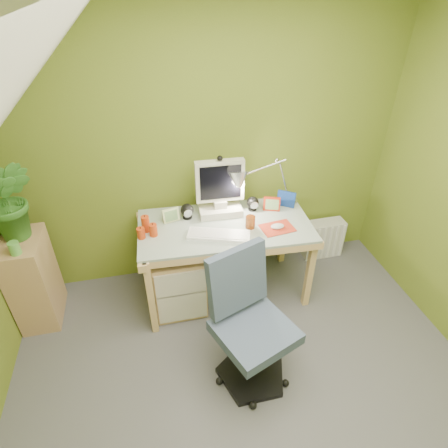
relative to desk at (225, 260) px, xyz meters
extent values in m
cube|color=#505055|center=(-0.05, -1.18, -0.36)|extent=(3.20, 3.20, 0.01)
cube|color=olive|center=(-0.05, 0.42, 0.84)|extent=(3.20, 0.01, 2.40)
cube|color=white|center=(-0.08, -0.14, 0.37)|extent=(0.49, 0.29, 0.02)
cube|color=red|center=(0.38, -0.14, 0.36)|extent=(0.27, 0.20, 0.01)
ellipsoid|color=silver|center=(0.38, -0.14, 0.38)|extent=(0.12, 0.08, 0.04)
cylinder|color=#914315|center=(0.18, -0.08, 0.41)|extent=(0.09, 0.09, 0.10)
cube|color=#A92812|center=(0.42, 0.12, 0.42)|extent=(0.14, 0.06, 0.12)
cube|color=navy|center=(0.56, 0.16, 0.42)|extent=(0.14, 0.11, 0.13)
cube|color=beige|center=(-0.40, 0.14, 0.41)|extent=(0.13, 0.05, 0.11)
cube|color=tan|center=(-1.50, 0.07, 0.02)|extent=(0.28, 0.43, 0.76)
imported|color=#326C24|center=(-1.47, 0.12, 0.70)|extent=(0.35, 0.29, 0.61)
cylinder|color=#5AA344|center=(-1.48, -0.08, 0.45)|extent=(0.09, 0.09, 0.09)
cube|color=silver|center=(1.05, 0.30, -0.17)|extent=(0.38, 0.16, 0.38)
camera|label=1|loc=(-0.55, -2.33, 2.01)|focal=30.00mm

